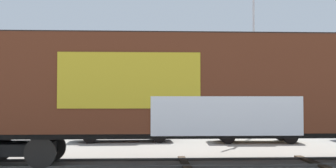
% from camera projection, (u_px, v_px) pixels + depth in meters
% --- Properties ---
extents(ground_plane, '(260.00, 260.00, 0.00)m').
position_uv_depth(ground_plane, '(210.00, 164.00, 13.11)').
color(ground_plane, gray).
extents(track, '(60.01, 4.49, 0.08)m').
position_uv_depth(track, '(243.00, 162.00, 13.16)').
color(track, '#4C4742').
rests_on(track, ground_plane).
extents(freight_car, '(18.03, 3.75, 4.12)m').
position_uv_depth(freight_car, '(207.00, 87.00, 13.19)').
color(freight_car, '#5B2B19').
rests_on(freight_car, ground_plane).
extents(flagpole, '(0.78, 1.30, 8.64)m').
position_uv_depth(flagpole, '(251.00, 37.00, 22.89)').
color(flagpole, silver).
rests_on(flagpole, ground_plane).
extents(hillside, '(131.80, 31.91, 13.32)m').
position_uv_depth(hillside, '(174.00, 87.00, 79.40)').
color(hillside, silver).
rests_on(hillside, ground_plane).
extents(parked_car_black, '(4.80, 2.29, 1.71)m').
position_uv_depth(parked_car_black, '(122.00, 123.00, 20.09)').
color(parked_car_black, black).
rests_on(parked_car_black, ground_plane).
extents(parked_car_tan, '(4.15, 1.86, 1.63)m').
position_uv_depth(parked_car_tan, '(253.00, 124.00, 19.70)').
color(parked_car_tan, '#9E8966').
rests_on(parked_car_tan, ground_plane).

